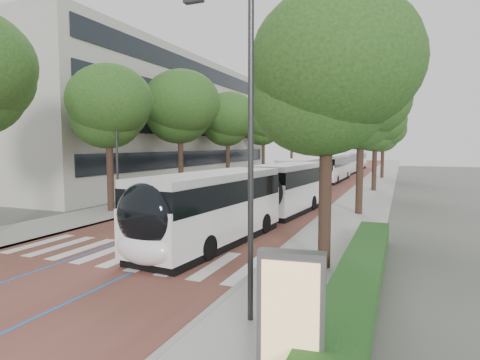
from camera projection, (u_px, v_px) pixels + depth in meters
name	position (u px, v px, depth m)	size (l,w,h in m)	color
ground	(111.00, 261.00, 15.23)	(160.00, 160.00, 0.00)	#51544C
road	(318.00, 179.00, 52.15)	(11.00, 140.00, 0.02)	brown
sidewalk_left	(263.00, 177.00, 54.96)	(4.00, 140.00, 0.12)	#9C9A93
sidewalk_right	(379.00, 180.00, 49.34)	(4.00, 140.00, 0.12)	#9C9A93
kerb_left	(276.00, 177.00, 54.25)	(0.20, 140.00, 0.14)	gray
kerb_right	(362.00, 180.00, 50.05)	(0.20, 140.00, 0.14)	gray
zebra_crossing	(132.00, 255.00, 16.08)	(10.55, 3.60, 0.01)	silver
lane_line_left	(306.00, 178.00, 52.75)	(0.12, 126.00, 0.01)	#225EAE
lane_line_right	(330.00, 179.00, 51.55)	(0.12, 126.00, 0.01)	#225EAE
office_building	(136.00, 123.00, 47.77)	(18.11, 40.00, 14.00)	#A9A79D
hedge	(359.00, 278.00, 11.78)	(1.20, 14.00, 0.80)	#1D4919
streetlight_near	(244.00, 128.00, 9.56)	(1.82, 0.20, 8.00)	#2E2E30
streetlight_far	(356.00, 140.00, 32.64)	(1.82, 0.20, 8.00)	#2E2E30
lamp_post_left	(117.00, 150.00, 24.55)	(0.14, 0.14, 8.00)	#2E2E30
trees_left	(216.00, 120.00, 40.59)	(6.48, 60.65, 10.14)	black
trees_right	(369.00, 120.00, 30.67)	(5.69, 47.47, 8.99)	black
lead_bus	(251.00, 198.00, 21.16)	(4.17, 18.55, 3.20)	black
bus_queued_0	(305.00, 176.00, 36.26)	(2.65, 12.42, 3.20)	white
bus_queued_1	(332.00, 168.00, 48.73)	(2.80, 12.45, 3.20)	white
bus_queued_2	(345.00, 164.00, 60.12)	(2.96, 12.48, 3.20)	white
bus_queued_3	(355.00, 161.00, 72.15)	(2.91, 12.47, 3.20)	white
ad_panel	(291.00, 316.00, 7.05)	(1.21, 0.52, 2.46)	#59595B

